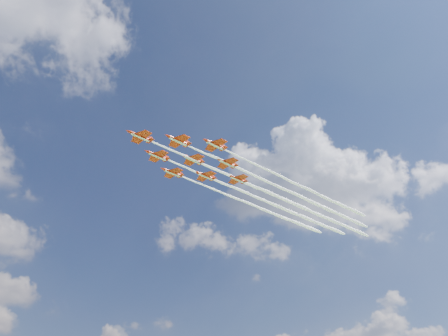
# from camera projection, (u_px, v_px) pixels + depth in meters

# --- Properties ---
(jet_lead) EXTENTS (98.25, 9.41, 2.54)m
(jet_lead) POSITION_uv_depth(u_px,v_px,m) (241.00, 180.00, 171.14)
(jet_lead) COLOR #B5200A
(jet_row2_port) EXTENTS (98.25, 9.41, 2.54)m
(jet_row2_port) POSITION_uv_depth(u_px,v_px,m) (272.00, 183.00, 173.23)
(jet_row2_port) COLOR #B5200A
(jet_row2_starb) EXTENTS (98.25, 9.41, 2.54)m
(jet_row2_starb) POSITION_uv_depth(u_px,v_px,m) (250.00, 195.00, 181.41)
(jet_row2_starb) COLOR #B5200A
(jet_row3_port) EXTENTS (98.25, 9.41, 2.54)m
(jet_row3_port) POSITION_uv_depth(u_px,v_px,m) (302.00, 186.00, 175.32)
(jet_row3_port) COLOR #B5200A
(jet_row3_centre) EXTENTS (98.25, 9.41, 2.54)m
(jet_row3_centre) POSITION_uv_depth(u_px,v_px,m) (279.00, 197.00, 183.51)
(jet_row3_centre) COLOR #B5200A
(jet_row3_starb) EXTENTS (98.25, 9.41, 2.54)m
(jet_row3_starb) POSITION_uv_depth(u_px,v_px,m) (258.00, 207.00, 191.69)
(jet_row3_starb) COLOR #B5200A
(jet_row4_port) EXTENTS (98.25, 9.41, 2.54)m
(jet_row4_port) POSITION_uv_depth(u_px,v_px,m) (308.00, 200.00, 185.60)
(jet_row4_port) COLOR #B5200A
(jet_row4_starb) EXTENTS (98.25, 9.41, 2.54)m
(jet_row4_starb) POSITION_uv_depth(u_px,v_px,m) (285.00, 209.00, 193.78)
(jet_row4_starb) COLOR #B5200A
(jet_tail) EXTENTS (98.25, 9.41, 2.54)m
(jet_tail) POSITION_uv_depth(u_px,v_px,m) (312.00, 212.00, 195.87)
(jet_tail) COLOR #B5200A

